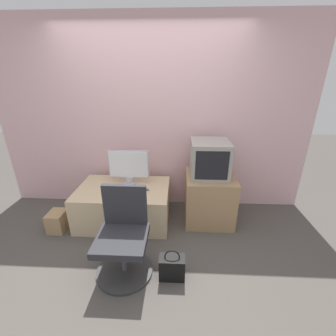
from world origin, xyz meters
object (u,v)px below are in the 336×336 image
at_px(cardboard_box_lower, 58,221).
at_px(handbag, 172,267).
at_px(office_chair, 124,239).
at_px(keyboard, 128,190).
at_px(mouse, 146,190).
at_px(main_monitor, 129,167).
at_px(crt_tv, 209,159).

relative_size(cardboard_box_lower, handbag, 0.77).
xyz_separation_m(office_chair, cardboard_box_lower, (-1.01, 0.58, -0.24)).
xyz_separation_m(keyboard, handbag, (0.60, -0.89, -0.37)).
distance_m(cardboard_box_lower, handbag, 1.65).
xyz_separation_m(mouse, office_chair, (-0.12, -0.79, -0.14)).
bearing_deg(main_monitor, crt_tv, -3.19).
xyz_separation_m(crt_tv, office_chair, (-0.92, -0.94, -0.52)).
relative_size(mouse, crt_tv, 0.14).
bearing_deg(mouse, crt_tv, 10.64).
height_order(main_monitor, office_chair, main_monitor).
bearing_deg(cardboard_box_lower, keyboard, 13.30).
relative_size(main_monitor, handbag, 1.63).
height_order(crt_tv, office_chair, crt_tv).
bearing_deg(crt_tv, keyboard, -171.89).
bearing_deg(main_monitor, office_chair, -82.26).
xyz_separation_m(crt_tv, handbag, (-0.44, -1.04, -0.76)).
relative_size(keyboard, office_chair, 0.37).
height_order(main_monitor, keyboard, main_monitor).
distance_m(keyboard, handbag, 1.14).
bearing_deg(handbag, main_monitor, 119.55).
xyz_separation_m(mouse, crt_tv, (0.80, 0.15, 0.38)).
relative_size(keyboard, mouse, 4.81).
xyz_separation_m(main_monitor, office_chair, (0.14, -1.00, -0.36)).
bearing_deg(keyboard, main_monitor, 95.66).
height_order(main_monitor, mouse, main_monitor).
height_order(mouse, handbag, mouse).
distance_m(office_chair, cardboard_box_lower, 1.19).
bearing_deg(keyboard, crt_tv, 8.11).
bearing_deg(mouse, main_monitor, 140.85).
relative_size(keyboard, crt_tv, 0.68).
bearing_deg(main_monitor, mouse, -39.15).
xyz_separation_m(main_monitor, cardboard_box_lower, (-0.88, -0.42, -0.60)).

